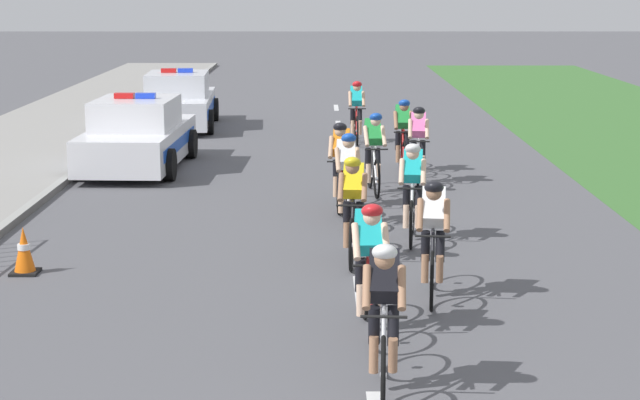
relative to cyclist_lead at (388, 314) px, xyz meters
name	(u,v)px	position (x,y,z in m)	size (l,w,h in m)	color
kerb_edge	(67,182)	(-5.52, 10.39, -0.72)	(0.16, 60.00, 0.13)	#9E9E99
lane_markings_centre	(352,197)	(-0.09, 9.24, -0.78)	(0.14, 29.60, 0.01)	white
cyclist_lead	(388,314)	(0.00, 0.00, 0.00)	(0.43, 1.72, 1.56)	black
cyclist_second	(373,265)	(-0.06, 1.73, 0.00)	(0.43, 1.72, 1.56)	black
cyclist_third	(437,237)	(0.78, 3.03, 0.00)	(0.45, 1.72, 1.56)	black
cyclist_fourth	(357,207)	(-0.14, 4.78, 0.00)	(0.44, 1.72, 1.56)	black
cyclist_fifth	(416,190)	(0.78, 5.96, 0.00)	(0.45, 1.72, 1.56)	black
cyclist_sixth	(351,177)	(-0.17, 7.04, 0.00)	(0.44, 1.72, 1.56)	black
cyclist_seventh	(345,163)	(-0.24, 8.30, 0.00)	(0.44, 1.72, 1.56)	black
cyclist_eighth	(378,151)	(0.39, 9.63, 0.00)	(0.44, 1.72, 1.56)	black
cyclist_ninth	(422,144)	(1.29, 10.58, 0.00)	(0.44, 1.72, 1.56)	black
cyclist_tenth	(407,134)	(1.09, 11.85, 0.00)	(0.42, 1.72, 1.56)	black
cyclist_eleventh	(361,111)	(0.29, 15.85, 0.00)	(0.42, 1.72, 1.56)	black
police_car_nearest	(142,136)	(-4.39, 12.26, -0.11)	(2.12, 4.46, 1.59)	white
police_car_second	(182,102)	(-4.39, 18.65, -0.11)	(2.16, 4.48, 1.59)	silver
traffic_cone_near	(28,251)	(-4.53, 4.17, -0.48)	(0.36, 0.36, 0.64)	black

